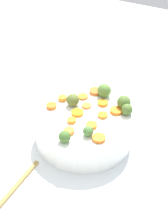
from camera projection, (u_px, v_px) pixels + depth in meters
tabletop at (85, 133)px, 1.00m from camera, size 2.40×2.40×0.02m
serving_bowl_carrots at (84, 127)px, 0.94m from camera, size 0.30×0.30×0.09m
carrot_slice_0 at (77, 113)px, 0.91m from camera, size 0.05×0.05×0.01m
carrot_slice_1 at (51, 106)px, 0.94m from camera, size 0.04×0.04×0.01m
carrot_slice_2 at (103, 103)px, 0.95m from camera, size 0.03×0.03×0.01m
carrot_slice_3 at (69, 131)px, 0.85m from camera, size 0.04×0.04×0.01m
carrot_slice_4 at (103, 115)px, 0.90m from camera, size 0.04×0.04×0.01m
carrot_slice_5 at (116, 111)px, 0.92m from camera, size 0.05×0.05×0.01m
carrot_slice_6 at (73, 121)px, 0.88m from camera, size 0.03×0.03×0.01m
carrot_slice_7 at (91, 125)px, 0.87m from camera, size 0.04×0.04×0.01m
carrot_slice_8 at (86, 105)px, 0.94m from camera, size 0.04×0.04×0.01m
carrot_slice_9 at (62, 99)px, 0.97m from camera, size 0.04×0.04×0.01m
carrot_slice_10 at (83, 97)px, 0.98m from camera, size 0.04×0.04×0.01m
carrot_slice_11 at (99, 138)px, 0.82m from camera, size 0.04×0.04×0.01m
carrot_slice_12 at (95, 91)px, 1.00m from camera, size 0.05×0.05×0.01m
brussels_sprout_0 at (127, 110)px, 0.90m from camera, size 0.03×0.03×0.03m
brussels_sprout_1 at (65, 137)px, 0.81m from camera, size 0.03×0.03×0.03m
brussels_sprout_2 at (73, 100)px, 0.94m from camera, size 0.04×0.04×0.04m
brussels_sprout_3 at (124, 102)px, 0.92m from camera, size 0.04×0.04×0.04m
brussels_sprout_4 at (88, 131)px, 0.83m from camera, size 0.03×0.03×0.03m
brussels_sprout_5 at (104, 91)px, 0.97m from camera, size 0.04×0.04×0.04m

